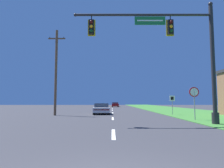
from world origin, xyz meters
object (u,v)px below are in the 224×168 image
object	(u,v)px
car_ahead	(101,109)
far_car	(115,105)
signal_mast	(178,49)
stop_sign	(194,96)
route_sign_post	(172,101)
utility_pole_near	(55,71)

from	to	relation	value
car_ahead	far_car	size ratio (longest dim) A/B	0.94
signal_mast	stop_sign	bearing A→B (deg)	53.84
car_ahead	far_car	world-z (taller)	same
stop_sign	route_sign_post	distance (m)	6.14
stop_sign	route_sign_post	size ratio (longest dim) A/B	1.23
far_car	stop_sign	world-z (taller)	stop_sign
car_ahead	utility_pole_near	size ratio (longest dim) A/B	0.48
signal_mast	utility_pole_near	bearing A→B (deg)	141.29
stop_sign	route_sign_post	world-z (taller)	stop_sign
stop_sign	route_sign_post	bearing A→B (deg)	88.71
utility_pole_near	route_sign_post	bearing A→B (deg)	3.73
car_ahead	stop_sign	distance (m)	10.95
car_ahead	stop_sign	bearing A→B (deg)	-45.80
route_sign_post	utility_pole_near	distance (m)	12.79
utility_pole_near	signal_mast	bearing A→B (deg)	-38.71
car_ahead	stop_sign	size ratio (longest dim) A/B	1.72
stop_sign	utility_pole_near	distance (m)	13.63
far_car	utility_pole_near	xyz separation A→B (m)	(-6.74, -33.01, 4.06)
utility_pole_near	stop_sign	bearing A→B (deg)	-23.50
car_ahead	route_sign_post	size ratio (longest dim) A/B	2.12
far_car	car_ahead	bearing A→B (deg)	-93.90
route_sign_post	utility_pole_near	xyz separation A→B (m)	(-12.38, -0.81, 3.13)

